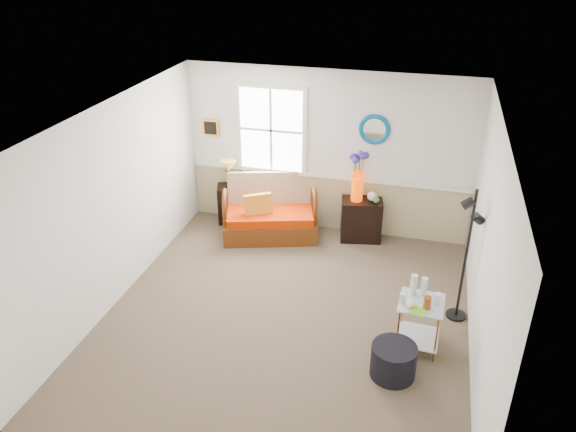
% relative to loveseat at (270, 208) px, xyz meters
% --- Properties ---
extents(floor, '(4.50, 5.00, 0.01)m').
position_rel_loveseat_xyz_m(floor, '(0.80, -2.00, -0.47)').
color(floor, brown).
rests_on(floor, ground).
extents(ceiling, '(4.50, 5.00, 0.01)m').
position_rel_loveseat_xyz_m(ceiling, '(0.80, -2.00, 2.13)').
color(ceiling, white).
rests_on(ceiling, walls).
extents(walls, '(4.51, 5.01, 2.60)m').
position_rel_loveseat_xyz_m(walls, '(0.80, -2.00, 0.83)').
color(walls, silver).
rests_on(walls, floor).
extents(wainscot, '(4.46, 0.02, 0.90)m').
position_rel_loveseat_xyz_m(wainscot, '(0.80, 0.48, -0.02)').
color(wainscot, tan).
rests_on(wainscot, walls).
extents(chair_rail, '(4.46, 0.04, 0.06)m').
position_rel_loveseat_xyz_m(chair_rail, '(0.80, 0.47, 0.45)').
color(chair_rail, white).
rests_on(chair_rail, walls).
extents(window, '(1.14, 0.06, 1.44)m').
position_rel_loveseat_xyz_m(window, '(-0.10, 0.47, 1.13)').
color(window, white).
rests_on(window, walls).
extents(picture, '(0.28, 0.03, 0.28)m').
position_rel_loveseat_xyz_m(picture, '(-1.12, 0.48, 1.08)').
color(picture, gold).
rests_on(picture, walls).
extents(mirror, '(0.47, 0.07, 0.47)m').
position_rel_loveseat_xyz_m(mirror, '(1.50, 0.48, 1.28)').
color(mirror, '#046FA0').
rests_on(mirror, walls).
extents(loveseat, '(1.63, 1.22, 0.95)m').
position_rel_loveseat_xyz_m(loveseat, '(0.00, 0.00, 0.00)').
color(loveseat, '#6A2D09').
rests_on(loveseat, floor).
extents(throw_pillow, '(0.43, 0.32, 0.44)m').
position_rel_loveseat_xyz_m(throw_pillow, '(-0.15, -0.13, 0.05)').
color(throw_pillow, orange).
rests_on(throw_pillow, loveseat).
extents(lamp_stand, '(0.45, 0.45, 0.63)m').
position_rel_loveseat_xyz_m(lamp_stand, '(-0.80, 0.30, -0.16)').
color(lamp_stand, black).
rests_on(lamp_stand, floor).
extents(table_lamp, '(0.30, 0.30, 0.46)m').
position_rel_loveseat_xyz_m(table_lamp, '(-0.78, 0.31, 0.39)').
color(table_lamp, '#C58135').
rests_on(table_lamp, lamp_stand).
extents(potted_plant, '(0.40, 0.43, 0.31)m').
position_rel_loveseat_xyz_m(potted_plant, '(-0.66, 0.32, 0.31)').
color(potted_plant, '#436D31').
rests_on(potted_plant, lamp_stand).
extents(cabinet, '(0.69, 0.51, 0.67)m').
position_rel_loveseat_xyz_m(cabinet, '(1.42, 0.26, -0.14)').
color(cabinet, black).
rests_on(cabinet, floor).
extents(flower_vase, '(0.27, 0.27, 0.79)m').
position_rel_loveseat_xyz_m(flower_vase, '(1.33, 0.25, 0.59)').
color(flower_vase, '#F44000').
rests_on(flower_vase, cabinet).
extents(side_table, '(0.52, 0.52, 0.64)m').
position_rel_loveseat_xyz_m(side_table, '(2.44, -2.16, -0.15)').
color(side_table, '#AA7034').
rests_on(side_table, floor).
extents(tabletop_items, '(0.56, 0.56, 0.26)m').
position_rel_loveseat_xyz_m(tabletop_items, '(2.42, -2.17, 0.30)').
color(tabletop_items, silver).
rests_on(tabletop_items, side_table).
extents(floor_lamp, '(0.31, 0.31, 1.78)m').
position_rel_loveseat_xyz_m(floor_lamp, '(2.90, -1.43, 0.42)').
color(floor_lamp, black).
rests_on(floor_lamp, floor).
extents(ottoman, '(0.64, 0.64, 0.39)m').
position_rel_loveseat_xyz_m(ottoman, '(2.21, -2.70, -0.28)').
color(ottoman, black).
rests_on(ottoman, floor).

